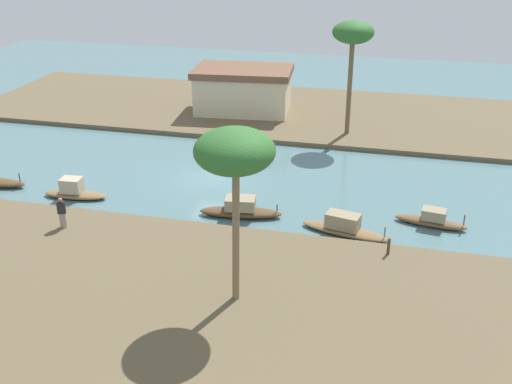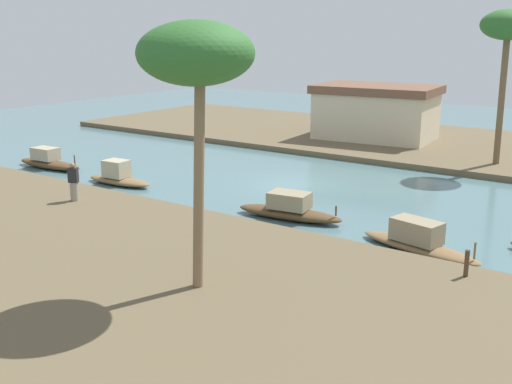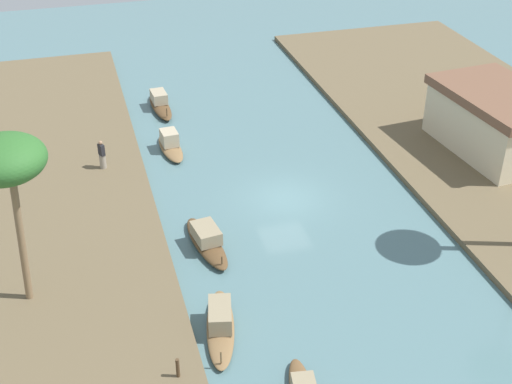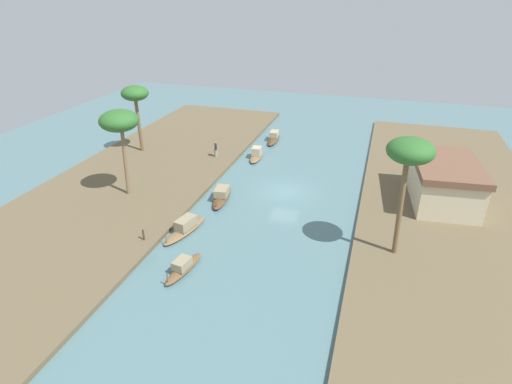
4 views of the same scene
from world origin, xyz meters
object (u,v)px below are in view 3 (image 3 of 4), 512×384
Objects in this scene: palm_tree_left_far at (5,161)px; riverside_building at (497,121)px; sampan_midstream at (170,144)px; sampan_upstream_small at (160,104)px; sampan_with_red_awning at (220,323)px; person_on_near_bank at (102,156)px; sampan_foreground at (206,240)px; mooring_post at (178,368)px.

riverside_building is (-6.55, 25.75, -4.67)m from palm_tree_left_far.
sampan_upstream_small is at bearing 172.25° from sampan_midstream.
riverside_building is (-10.33, 18.59, 1.73)m from sampan_with_red_awning.
sampan_foreground is at bearing -179.18° from person_on_near_bank.
palm_tree_left_far is 26.98m from riverside_building.
mooring_post reaches higher than sampan_upstream_small.
sampan_foreground is 0.56× the size of riverside_building.
palm_tree_left_far is (1.95, -7.84, 6.39)m from sampan_foreground.
person_on_near_bank is at bearing -175.78° from mooring_post.
mooring_post is (24.02, -3.12, 0.36)m from sampan_upstream_small.
sampan_foreground is 0.62× the size of palm_tree_left_far.
riverside_building is at bearing 53.60° from sampan_upstream_small.
sampan_with_red_awning is at bearing -14.90° from sampan_foreground.
palm_tree_left_far reaches higher than sampan_upstream_small.
sampan_midstream is at bearing 146.82° from palm_tree_left_far.
sampan_foreground is 2.80× the size of person_on_near_bank.
palm_tree_left_far is 0.90× the size of riverside_building.
sampan_upstream_small is (-15.98, 0.34, -0.02)m from sampan_foreground.
sampan_midstream reaches higher than mooring_post.
sampan_foreground is 10.30m from palm_tree_left_far.
sampan_midstream is at bearing 171.24° from mooring_post.
sampan_with_red_awning is 0.58× the size of riverside_building.
palm_tree_left_far is (17.94, -8.18, 6.41)m from sampan_upstream_small.
sampan_with_red_awning is 5.74× the size of mooring_post.
mooring_post is 24.29m from riverside_building.
person_on_near_bank is at bearing -33.25° from sampan_upstream_small.
palm_tree_left_far is at bearing -140.26° from mooring_post.
sampan_midstream is 2.31× the size of person_on_near_bank.
sampan_foreground is 8.51m from mooring_post.
sampan_foreground is 9.33m from person_on_near_bank.
sampan_with_red_awning is 3.15m from mooring_post.
sampan_midstream is at bearing 171.81° from sampan_foreground.
riverside_building reaches higher than sampan_upstream_small.
riverside_building reaches higher than sampan_with_red_awning.
riverside_building is (3.80, 21.91, 1.07)m from person_on_near_bank.
sampan_foreground is at bearing 160.88° from mooring_post.
palm_tree_left_far is at bearing -84.20° from sampan_foreground.
sampan_midstream is at bearing -112.49° from riverside_building.
mooring_post is at bearing -13.27° from sampan_midstream.
mooring_post is at bearing -10.88° from sampan_upstream_small.
mooring_post is at bearing -64.17° from riverside_building.
person_on_near_bank reaches higher than sampan_upstream_small.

